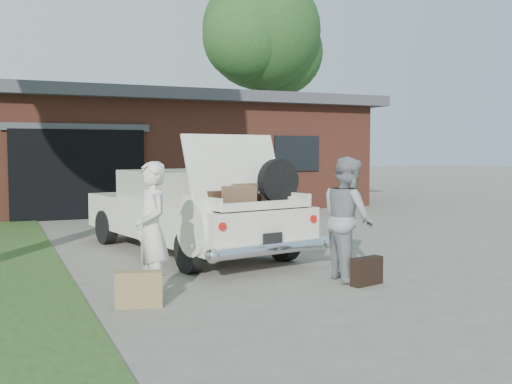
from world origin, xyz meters
name	(u,v)px	position (x,y,z in m)	size (l,w,h in m)	color
ground	(274,277)	(0.00, 0.00, 0.00)	(90.00, 90.00, 0.00)	gray
house	(146,151)	(0.98, 11.47, 1.67)	(12.80, 7.80, 3.30)	brown
tree_right	(263,38)	(7.74, 17.47, 6.69)	(6.04, 5.25, 9.62)	#38281E
sedan	(189,210)	(-0.45, 2.34, 0.70)	(2.72, 5.02, 1.92)	white
woman_left	(152,231)	(-1.78, -0.52, 0.78)	(0.57, 0.38, 1.57)	white
woman_right	(348,218)	(0.81, -0.53, 0.81)	(0.78, 0.61, 1.61)	gray
suitcase_left	(139,289)	(-2.00, -0.82, 0.19)	(0.50, 0.16, 0.39)	#967D4C
suitcase_right	(367,271)	(0.86, -0.92, 0.18)	(0.46, 0.15, 0.35)	black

